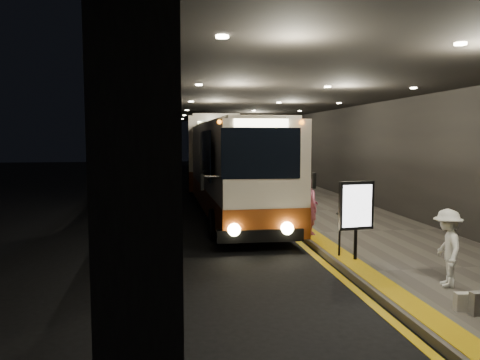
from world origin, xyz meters
TOP-DOWN VIEW (x-y plane):
  - ground at (0.00, 0.00)m, footprint 90.00×90.00m
  - lane_line_white at (-1.80, 5.00)m, footprint 0.12×50.00m
  - kerb_stripe_yellow at (2.35, 5.00)m, footprint 0.18×50.00m
  - sidewalk at (4.75, 5.00)m, footprint 4.50×50.00m
  - tactile_strip at (2.85, 5.00)m, footprint 0.50×50.00m
  - terminal_wall at (7.00, 5.00)m, footprint 0.10×50.00m
  - support_columns at (-1.50, 4.00)m, footprint 0.80×24.80m
  - canopy at (2.50, 5.00)m, footprint 9.00×50.00m
  - coach_main at (0.99, 4.54)m, footprint 2.66×11.23m
  - coach_second at (1.07, 15.67)m, footprint 3.18×12.82m
  - passenger_boarding at (2.80, 0.68)m, footprint 0.41×0.61m
  - passenger_waiting_white at (4.01, -4.29)m, footprint 0.72×1.06m
  - bag_polka at (3.68, -5.76)m, footprint 0.33×0.17m
  - bag_plain at (3.53, -5.55)m, footprint 0.26×0.17m
  - info_sign at (3.00, -2.23)m, footprint 0.88×0.24m
  - stanchion_post at (2.75, -1.84)m, footprint 0.05×0.05m

SIDE VIEW (x-z plane):
  - ground at x=0.00m, z-range 0.00..0.00m
  - lane_line_white at x=-1.80m, z-range 0.00..0.01m
  - kerb_stripe_yellow at x=2.35m, z-range 0.00..0.01m
  - sidewalk at x=4.75m, z-range 0.00..0.15m
  - tactile_strip at x=2.85m, z-range 0.15..0.16m
  - bag_plain at x=3.53m, z-range 0.15..0.45m
  - bag_polka at x=3.68m, z-range 0.15..0.54m
  - stanchion_post at x=2.75m, z-range 0.15..1.19m
  - passenger_waiting_white at x=4.01m, z-range 0.15..1.65m
  - passenger_boarding at x=2.80m, z-range 0.15..1.79m
  - info_sign at x=3.00m, z-range 0.47..2.32m
  - coach_main at x=0.99m, z-range -0.07..3.41m
  - coach_second at x=1.07m, z-range -0.08..3.92m
  - support_columns at x=-1.50m, z-range 0.00..4.40m
  - terminal_wall at x=7.00m, z-range 0.00..6.00m
  - canopy at x=2.50m, z-range 4.40..4.80m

